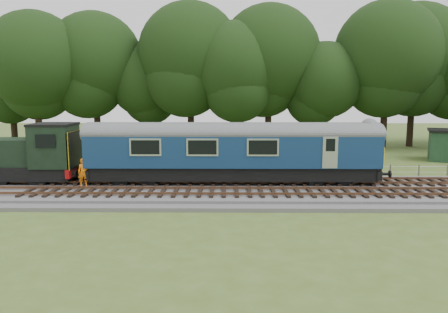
{
  "coord_description": "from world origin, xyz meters",
  "views": [
    {
      "loc": [
        -5.38,
        -25.72,
        6.01
      ],
      "look_at": [
        -5.65,
        1.4,
        2.0
      ],
      "focal_mm": 35.0,
      "sensor_mm": 36.0,
      "label": 1
    }
  ],
  "objects": [
    {
      "name": "shed",
      "position": [
        14.07,
        12.71,
        1.4
      ],
      "size": [
        4.36,
        4.36,
        2.76
      ],
      "rotation": [
        0.0,
        0.0,
        -0.37
      ],
      "color": "#19371E",
      "rests_on": "ground"
    },
    {
      "name": "track_south",
      "position": [
        0.0,
        -1.6,
        0.42
      ],
      "size": [
        67.2,
        2.4,
        0.21
      ],
      "color": "black",
      "rests_on": "ballast"
    },
    {
      "name": "worker",
      "position": [
        -14.15,
        0.12,
        1.21
      ],
      "size": [
        0.73,
        0.59,
        1.72
      ],
      "primitive_type": "imported",
      "rotation": [
        0.0,
        0.0,
        0.33
      ],
      "color": "orange",
      "rests_on": "ballast"
    },
    {
      "name": "fence",
      "position": [
        0.0,
        4.5,
        0.0
      ],
      "size": [
        64.0,
        0.12,
        1.0
      ],
      "primitive_type": null,
      "color": "#6B6054",
      "rests_on": "ground"
    },
    {
      "name": "shunter_loco",
      "position": [
        -19.04,
        1.4,
        1.97
      ],
      "size": [
        8.92,
        2.6,
        3.38
      ],
      "color": "black",
      "rests_on": "ground"
    },
    {
      "name": "ground",
      "position": [
        0.0,
        0.0,
        0.0
      ],
      "size": [
        120.0,
        120.0,
        0.0
      ],
      "primitive_type": "plane",
      "color": "#475C22",
      "rests_on": "ground"
    },
    {
      "name": "dmu_railcar",
      "position": [
        -5.11,
        1.4,
        2.61
      ],
      "size": [
        18.05,
        2.86,
        3.88
      ],
      "color": "black",
      "rests_on": "ground"
    },
    {
      "name": "tree_line",
      "position": [
        0.0,
        22.0,
        0.0
      ],
      "size": [
        70.0,
        8.0,
        18.0
      ],
      "primitive_type": null,
      "color": "black",
      "rests_on": "ground"
    },
    {
      "name": "track_north",
      "position": [
        0.0,
        1.4,
        0.42
      ],
      "size": [
        67.2,
        2.4,
        0.21
      ],
      "color": "black",
      "rests_on": "ballast"
    },
    {
      "name": "ballast",
      "position": [
        0.0,
        0.0,
        0.17
      ],
      "size": [
        70.0,
        7.0,
        0.35
      ],
      "primitive_type": "cube",
      "color": "#4C4C4F",
      "rests_on": "ground"
    }
  ]
}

